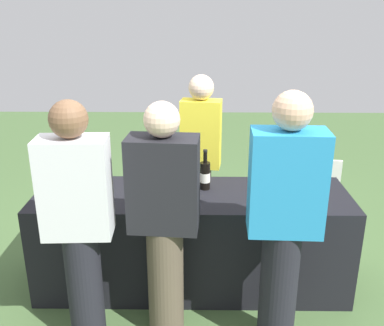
% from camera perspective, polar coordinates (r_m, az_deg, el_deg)
% --- Properties ---
extents(ground_plane, '(12.00, 12.00, 0.00)m').
position_cam_1_polar(ground_plane, '(3.73, -0.00, -15.23)').
color(ground_plane, '#476638').
extents(tasting_table, '(2.40, 0.71, 0.79)m').
position_cam_1_polar(tasting_table, '(3.52, -0.00, -9.94)').
color(tasting_table, black).
rests_on(tasting_table, ground_plane).
extents(wine_bottle_0, '(0.07, 0.07, 0.31)m').
position_cam_1_polar(wine_bottle_0, '(3.41, -4.13, -1.56)').
color(wine_bottle_0, black).
rests_on(wine_bottle_0, tasting_table).
extents(wine_bottle_1, '(0.07, 0.07, 0.32)m').
position_cam_1_polar(wine_bottle_1, '(3.37, -1.29, -1.74)').
color(wine_bottle_1, black).
rests_on(wine_bottle_1, tasting_table).
extents(wine_bottle_2, '(0.08, 0.08, 0.32)m').
position_cam_1_polar(wine_bottle_2, '(3.39, 1.71, -1.60)').
color(wine_bottle_2, black).
rests_on(wine_bottle_2, tasting_table).
extents(wine_bottle_3, '(0.07, 0.07, 0.32)m').
position_cam_1_polar(wine_bottle_3, '(3.48, 13.83, -1.52)').
color(wine_bottle_3, black).
rests_on(wine_bottle_3, tasting_table).
extents(wine_glass_0, '(0.07, 0.07, 0.13)m').
position_cam_1_polar(wine_glass_0, '(3.38, -14.91, -2.74)').
color(wine_glass_0, silver).
rests_on(wine_glass_0, tasting_table).
extents(wine_glass_1, '(0.08, 0.08, 0.14)m').
position_cam_1_polar(wine_glass_1, '(3.15, -4.42, -3.73)').
color(wine_glass_1, silver).
rests_on(wine_glass_1, tasting_table).
extents(wine_glass_2, '(0.07, 0.07, 0.13)m').
position_cam_1_polar(wine_glass_2, '(3.21, 0.07, -3.22)').
color(wine_glass_2, silver).
rests_on(wine_glass_2, tasting_table).
extents(wine_glass_3, '(0.07, 0.07, 0.14)m').
position_cam_1_polar(wine_glass_3, '(3.26, 13.35, -3.22)').
color(wine_glass_3, silver).
rests_on(wine_glass_3, tasting_table).
extents(ice_bucket, '(0.22, 0.22, 0.19)m').
position_cam_1_polar(ice_bucket, '(3.57, -14.65, -1.48)').
color(ice_bucket, silver).
rests_on(ice_bucket, tasting_table).
extents(server_pouring, '(0.37, 0.24, 1.60)m').
position_cam_1_polar(server_pouring, '(3.87, 1.15, 0.92)').
color(server_pouring, brown).
rests_on(server_pouring, ground_plane).
extents(guest_0, '(0.42, 0.25, 1.66)m').
position_cam_1_polar(guest_0, '(2.79, -14.56, -7.54)').
color(guest_0, black).
rests_on(guest_0, ground_plane).
extents(guest_1, '(0.45, 0.27, 1.63)m').
position_cam_1_polar(guest_1, '(2.81, -3.65, -7.23)').
color(guest_1, brown).
rests_on(guest_1, ground_plane).
extents(guest_2, '(0.45, 0.26, 1.71)m').
position_cam_1_polar(guest_2, '(2.73, 11.88, -7.27)').
color(guest_2, black).
rests_on(guest_2, ground_plane).
extents(menu_board, '(0.51, 0.11, 0.78)m').
position_cam_1_polar(menu_board, '(4.40, 15.21, -4.34)').
color(menu_board, white).
rests_on(menu_board, ground_plane).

